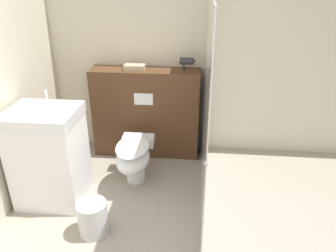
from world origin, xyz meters
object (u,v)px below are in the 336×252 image
at_px(toilet, 134,157).
at_px(waste_bin, 93,218).
at_px(hair_drier, 187,61).
at_px(sink_vanity, 49,156).

height_order(toilet, waste_bin, toilet).
distance_m(toilet, waste_bin, 0.84).
height_order(toilet, hair_drier, hair_drier).
bearing_deg(waste_bin, toilet, 74.20).
bearing_deg(sink_vanity, hair_drier, 39.22).
relative_size(hair_drier, waste_bin, 0.57).
distance_m(sink_vanity, hair_drier, 1.81).
distance_m(sink_vanity, waste_bin, 0.79).
bearing_deg(toilet, hair_drier, 54.00).
bearing_deg(hair_drier, sink_vanity, -140.78).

